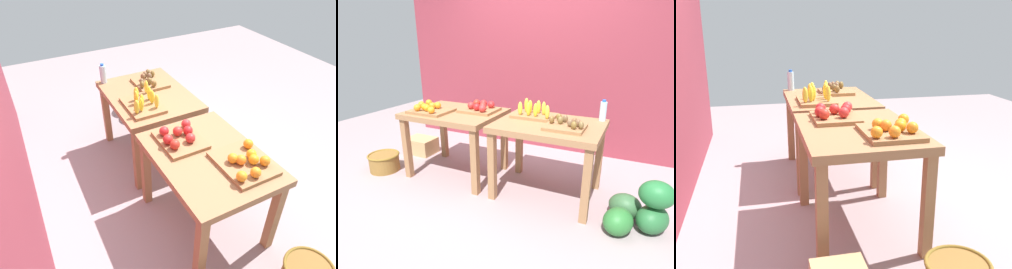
% 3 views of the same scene
% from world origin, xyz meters
% --- Properties ---
extents(ground_plane, '(8.00, 8.00, 0.00)m').
position_xyz_m(ground_plane, '(0.00, 0.00, 0.00)').
color(ground_plane, gray).
extents(back_wall, '(4.40, 0.12, 3.00)m').
position_xyz_m(back_wall, '(0.00, 1.35, 1.50)').
color(back_wall, maroon).
rests_on(back_wall, ground_plane).
extents(display_table_left, '(1.04, 0.80, 0.77)m').
position_xyz_m(display_table_left, '(-0.56, 0.00, 0.66)').
color(display_table_left, '#976A44').
rests_on(display_table_left, ground_plane).
extents(display_table_right, '(1.04, 0.80, 0.77)m').
position_xyz_m(display_table_right, '(0.56, 0.00, 0.66)').
color(display_table_right, '#976A44').
rests_on(display_table_right, ground_plane).
extents(orange_bin, '(0.44, 0.36, 0.11)m').
position_xyz_m(orange_bin, '(-0.79, -0.17, 0.81)').
color(orange_bin, '#976A42').
rests_on(orange_bin, display_table_left).
extents(apple_bin, '(0.40, 0.34, 0.11)m').
position_xyz_m(apple_bin, '(-0.30, 0.11, 0.81)').
color(apple_bin, '#976A42').
rests_on(apple_bin, display_table_left).
extents(banana_crate, '(0.44, 0.32, 0.17)m').
position_xyz_m(banana_crate, '(0.34, 0.15, 0.82)').
color(banana_crate, '#976A42').
rests_on(banana_crate, display_table_right).
extents(kiwi_bin, '(0.37, 0.32, 0.10)m').
position_xyz_m(kiwi_bin, '(0.75, -0.10, 0.81)').
color(kiwi_bin, '#976A42').
rests_on(kiwi_bin, display_table_right).
extents(water_bottle, '(0.07, 0.07, 0.22)m').
position_xyz_m(water_bottle, '(1.01, 0.32, 0.87)').
color(water_bottle, silver).
rests_on(water_bottle, display_table_right).
extents(watermelon_pile, '(0.60, 0.57, 0.47)m').
position_xyz_m(watermelon_pile, '(1.45, -0.23, 0.18)').
color(watermelon_pile, '#256232').
rests_on(watermelon_pile, ground_plane).
extents(wicker_basket, '(0.37, 0.37, 0.22)m').
position_xyz_m(wicker_basket, '(-1.42, -0.35, 0.11)').
color(wicker_basket, olive).
rests_on(wicker_basket, ground_plane).
extents(cardboard_produce_box, '(0.40, 0.30, 0.22)m').
position_xyz_m(cardboard_produce_box, '(-1.41, 0.30, 0.11)').
color(cardboard_produce_box, tan).
rests_on(cardboard_produce_box, ground_plane).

